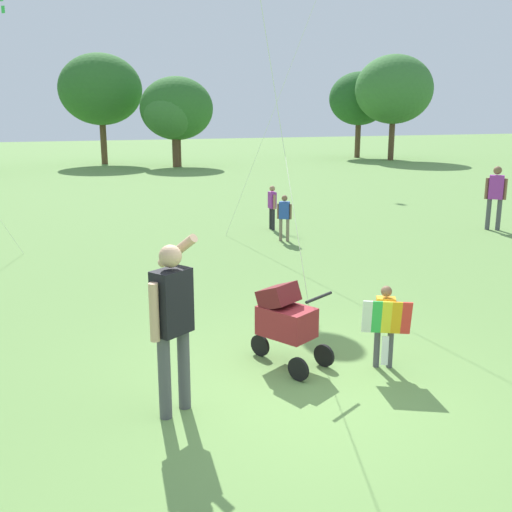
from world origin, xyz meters
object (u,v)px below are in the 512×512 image
(child_with_butterfly_kite, at_px, (385,320))
(person_kid_running, at_px, (272,204))
(person_back_turned, at_px, (496,193))
(person_adult_flyer, at_px, (172,314))
(stroller, at_px, (285,317))
(person_sitting_far, at_px, (284,214))

(child_with_butterfly_kite, distance_m, person_kid_running, 8.76)
(person_kid_running, height_order, person_back_turned, person_back_turned)
(person_adult_flyer, xyz_separation_m, stroller, (1.54, 0.70, -0.46))
(child_with_butterfly_kite, relative_size, person_back_turned, 0.62)
(child_with_butterfly_kite, relative_size, person_adult_flyer, 0.55)
(person_back_turned, bearing_deg, person_adult_flyer, -146.68)
(stroller, xyz_separation_m, person_sitting_far, (2.84, 6.57, 0.04))
(child_with_butterfly_kite, xyz_separation_m, person_back_turned, (7.43, 6.42, 0.36))
(child_with_butterfly_kite, height_order, person_back_turned, person_back_turned)
(stroller, xyz_separation_m, person_back_turned, (8.50, 5.90, 0.37))
(person_adult_flyer, height_order, person_back_turned, person_adult_flyer)
(person_sitting_far, relative_size, person_kid_running, 0.96)
(person_sitting_far, xyz_separation_m, person_back_turned, (5.66, -0.67, 0.33))
(person_adult_flyer, bearing_deg, person_back_turned, 33.32)
(person_sitting_far, relative_size, person_back_turned, 0.67)
(stroller, distance_m, person_kid_running, 8.58)
(child_with_butterfly_kite, relative_size, stroller, 0.94)
(person_sitting_far, distance_m, person_kid_running, 1.45)
(person_adult_flyer, height_order, person_sitting_far, person_adult_flyer)
(person_sitting_far, bearing_deg, stroller, -113.38)
(child_with_butterfly_kite, distance_m, person_sitting_far, 7.31)
(stroller, xyz_separation_m, person_kid_running, (3.11, 7.99, 0.07))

